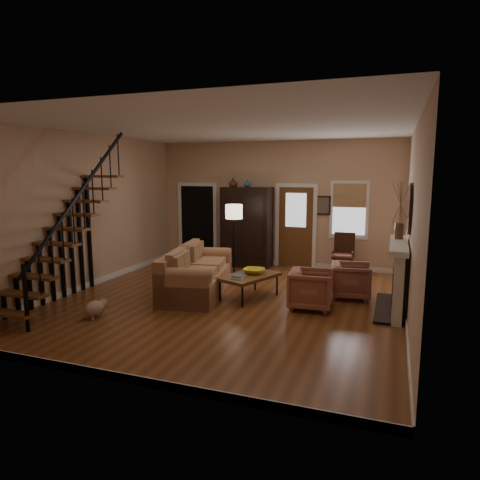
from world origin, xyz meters
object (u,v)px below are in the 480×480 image
(sofa, at_px, (197,273))
(side_chair, at_px, (343,254))
(armoire, at_px, (247,227))
(armchair_right, at_px, (351,281))
(coffee_table, at_px, (249,287))
(floor_lamp, at_px, (234,241))
(armchair_left, at_px, (311,289))

(sofa, distance_m, side_chair, 3.78)
(armoire, xyz_separation_m, armchair_right, (2.92, -2.12, -0.70))
(coffee_table, relative_size, side_chair, 1.21)
(sofa, height_order, armchair_right, sofa)
(armchair_right, bearing_deg, floor_lamp, 67.49)
(floor_lamp, bearing_deg, armoire, 96.06)
(side_chair, bearing_deg, sofa, -134.10)
(armchair_left, height_order, armchair_right, armchair_left)
(armchair_right, height_order, side_chair, side_chair)
(coffee_table, height_order, armchair_left, armchair_left)
(floor_lamp, bearing_deg, armchair_right, -15.68)
(sofa, xyz_separation_m, armchair_left, (2.38, -0.14, -0.09))
(armoire, height_order, sofa, armoire)
(armoire, height_order, floor_lamp, armoire)
(coffee_table, bearing_deg, sofa, -176.00)
(floor_lamp, bearing_deg, side_chair, 25.40)
(coffee_table, height_order, side_chair, side_chair)
(sofa, relative_size, armchair_right, 3.13)
(armchair_right, bearing_deg, side_chair, 4.14)
(armoire, distance_m, armchair_left, 3.89)
(sofa, bearing_deg, armoire, 76.97)
(coffee_table, xyz_separation_m, armchair_right, (1.90, 0.71, 0.11))
(armoire, xyz_separation_m, sofa, (-0.08, -2.91, -0.60))
(armchair_left, relative_size, side_chair, 0.77)
(armchair_left, distance_m, armchair_right, 1.12)
(sofa, relative_size, coffee_table, 1.95)
(coffee_table, xyz_separation_m, floor_lamp, (-0.88, 1.49, 0.63))
(armoire, xyz_separation_m, coffee_table, (1.03, -2.84, -0.81))
(sofa, relative_size, floor_lamp, 1.38)
(armchair_left, height_order, side_chair, side_chair)
(coffee_table, bearing_deg, side_chair, 59.96)
(armoire, height_order, coffee_table, armoire)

